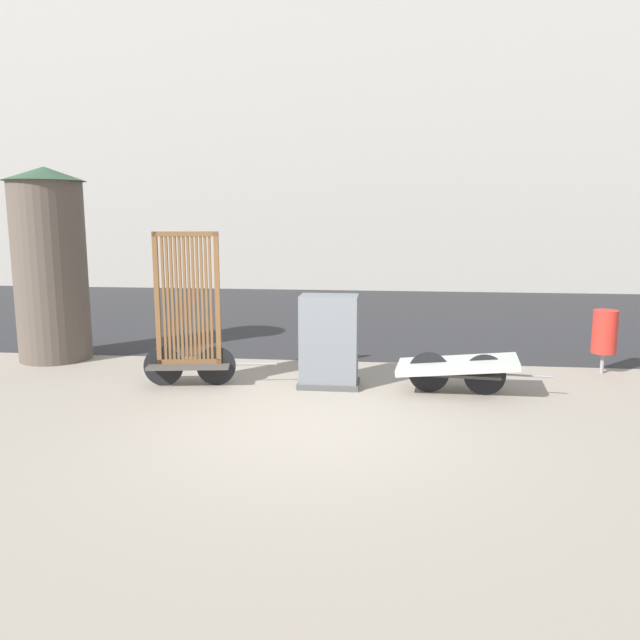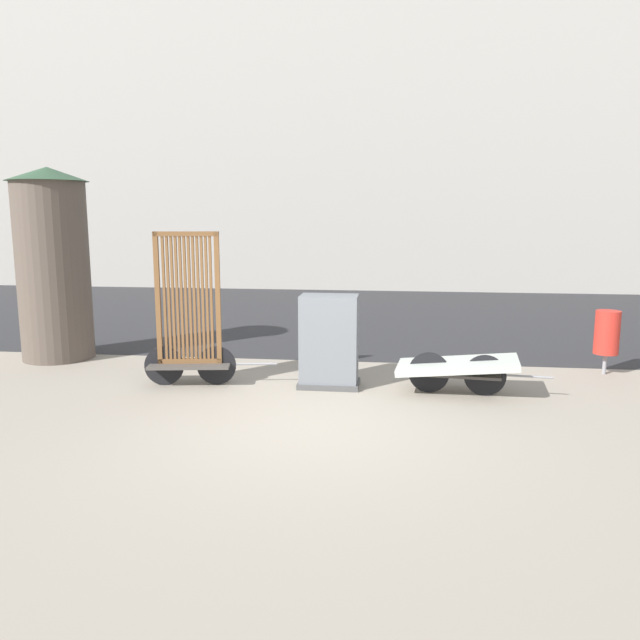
{
  "view_description": "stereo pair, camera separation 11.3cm",
  "coord_description": "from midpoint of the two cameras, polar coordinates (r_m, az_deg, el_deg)",
  "views": [
    {
      "loc": [
        0.98,
        -7.13,
        2.53
      ],
      "look_at": [
        0.0,
        1.68,
        1.03
      ],
      "focal_mm": 35.0,
      "sensor_mm": 36.0,
      "label": 1
    },
    {
      "loc": [
        1.1,
        -7.11,
        2.53
      ],
      "look_at": [
        0.0,
        1.68,
        1.03
      ],
      "focal_mm": 35.0,
      "sensor_mm": 36.0,
      "label": 2
    }
  ],
  "objects": [
    {
      "name": "advertising_column",
      "position": [
        11.86,
        -22.96,
        4.81
      ],
      "size": [
        1.37,
        1.37,
        3.34
      ],
      "color": "brown",
      "rests_on": "ground_plane"
    },
    {
      "name": "road_strip",
      "position": [
        15.99,
        3.29,
        0.5
      ],
      "size": [
        56.0,
        10.33,
        0.01
      ],
      "color": "#2D2D30",
      "rests_on": "ground_plane"
    },
    {
      "name": "ground_plane",
      "position": [
        7.63,
        -1.15,
        -9.77
      ],
      "size": [
        60.0,
        60.0,
        0.0
      ],
      "primitive_type": "plane",
      "color": "gray"
    },
    {
      "name": "bike_cart_with_bedframe",
      "position": [
        9.44,
        -11.52,
        -0.66
      ],
      "size": [
        1.97,
        0.73,
        2.29
      ],
      "rotation": [
        0.0,
        0.0,
        0.15
      ],
      "color": "#4C4742",
      "rests_on": "ground_plane"
    },
    {
      "name": "trash_bin",
      "position": [
        10.94,
        25.03,
        -1.06
      ],
      "size": [
        0.38,
        0.38,
        1.03
      ],
      "color": "gray",
      "rests_on": "ground_plane"
    },
    {
      "name": "building_facade",
      "position": [
        23.27,
        4.71,
        19.1
      ],
      "size": [
        48.0,
        4.0,
        12.76
      ],
      "color": "#B2ADA3",
      "rests_on": "ground_plane"
    },
    {
      "name": "bike_cart_with_mattress",
      "position": [
        9.1,
        12.77,
        -4.23
      ],
      "size": [
        2.18,
        1.0,
        0.59
      ],
      "rotation": [
        0.0,
        0.0,
        -0.1
      ],
      "color": "#4C4742",
      "rests_on": "ground_plane"
    },
    {
      "name": "utility_cabinet",
      "position": [
        9.21,
        1.19,
        -2.21
      ],
      "size": [
        0.9,
        0.57,
        1.37
      ],
      "color": "#4C4C4C",
      "rests_on": "ground_plane"
    }
  ]
}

